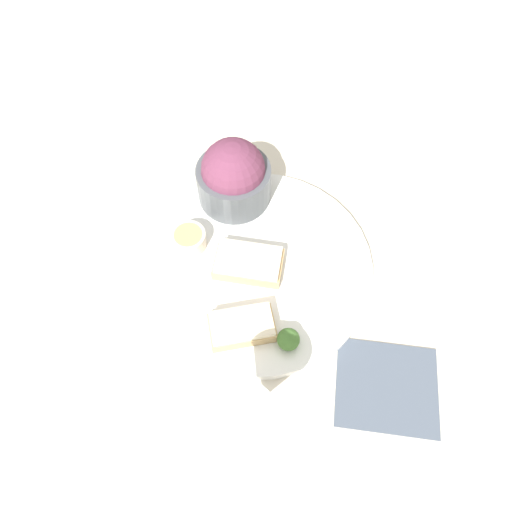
{
  "coord_description": "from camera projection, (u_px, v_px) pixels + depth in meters",
  "views": [
    {
      "loc": [
        0.06,
        0.36,
        0.65
      ],
      "look_at": [
        0.0,
        0.0,
        0.03
      ],
      "focal_mm": 35.0,
      "sensor_mm": 36.0,
      "label": 1
    }
  ],
  "objects": [
    {
      "name": "salad_bowl",
      "position": [
        234.0,
        176.0,
        0.76
      ],
      "size": [
        0.11,
        0.11,
        0.11
      ],
      "color": "#4C5156",
      "rests_on": "dinner_plate"
    },
    {
      "name": "cheese_toast_near",
      "position": [
        248.0,
        263.0,
        0.72
      ],
      "size": [
        0.11,
        0.09,
        0.03
      ],
      "color": "tan",
      "rests_on": "dinner_plate"
    },
    {
      "name": "dinner_plate",
      "position": [
        256.0,
        265.0,
        0.74
      ],
      "size": [
        0.35,
        0.35,
        0.01
      ],
      "color": "white",
      "rests_on": "ground_plane"
    },
    {
      "name": "fork",
      "position": [
        435.0,
        238.0,
        0.77
      ],
      "size": [
        0.11,
        0.15,
        0.01
      ],
      "color": "silver",
      "rests_on": "ground_plane"
    },
    {
      "name": "napkin",
      "position": [
        387.0,
        386.0,
        0.66
      ],
      "size": [
        0.16,
        0.15,
        0.01
      ],
      "color": "#4C5666",
      "rests_on": "ground_plane"
    },
    {
      "name": "ground_plane",
      "position": [
        256.0,
        268.0,
        0.75
      ],
      "size": [
        4.0,
        4.0,
        0.0
      ],
      "primitive_type": "plane",
      "color": "beige"
    },
    {
      "name": "garnish",
      "position": [
        288.0,
        339.0,
        0.66
      ],
      "size": [
        0.03,
        0.03,
        0.03
      ],
      "color": "#477533",
      "rests_on": "dinner_plate"
    },
    {
      "name": "cheese_toast_far",
      "position": [
        242.0,
        327.0,
        0.67
      ],
      "size": [
        0.09,
        0.05,
        0.03
      ],
      "color": "tan",
      "rests_on": "dinner_plate"
    },
    {
      "name": "sauce_ramekin",
      "position": [
        189.0,
        239.0,
        0.74
      ],
      "size": [
        0.05,
        0.05,
        0.03
      ],
      "color": "beige",
      "rests_on": "dinner_plate"
    },
    {
      "name": "wine_glass",
      "position": [
        240.0,
        428.0,
        0.53
      ],
      "size": [
        0.08,
        0.08,
        0.16
      ],
      "color": "silver",
      "rests_on": "ground_plane"
    }
  ]
}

